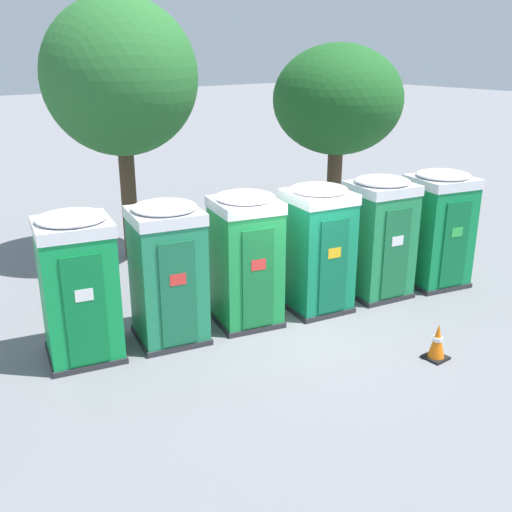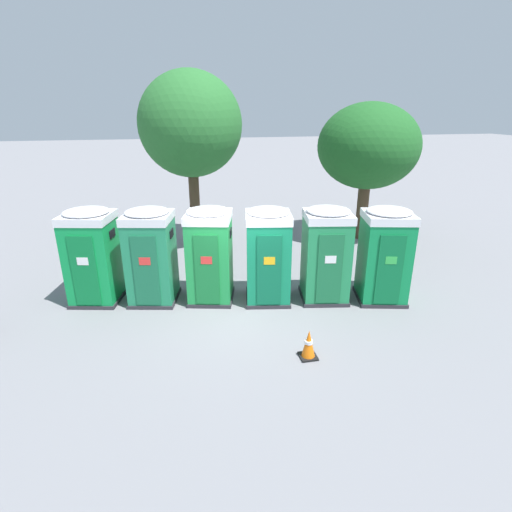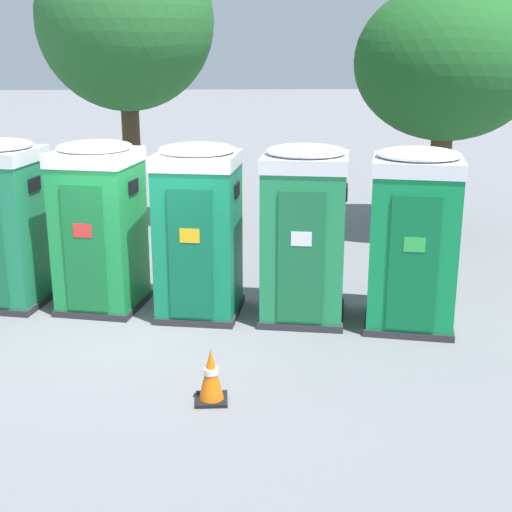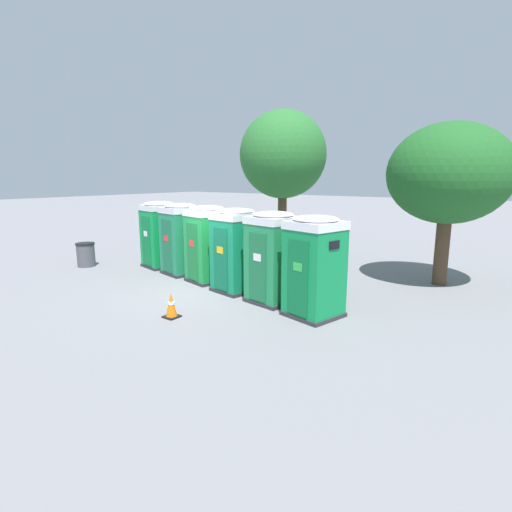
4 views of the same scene
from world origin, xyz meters
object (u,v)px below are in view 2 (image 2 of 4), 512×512
object	(u,v)px
portapotty_1	(151,255)
portapotty_0	(93,255)
portapotty_3	(268,255)
street_tree_0	(191,125)
portapotty_4	(326,254)
traffic_cone	(309,344)
portapotty_2	(210,255)
street_tree_1	(368,147)
portapotty_5	(384,255)

from	to	relation	value
portapotty_1	portapotty_0	bearing A→B (deg)	168.05
portapotty_1	portapotty_3	distance (m)	3.05
portapotty_1	street_tree_0	xyz separation A→B (m)	(1.46, 4.44, 3.03)
portapotty_4	traffic_cone	size ratio (longest dim) A/B	3.97
portapotty_2	street_tree_1	world-z (taller)	street_tree_1
portapotty_0	street_tree_1	size ratio (longest dim) A/B	0.50
portapotty_4	portapotty_5	world-z (taller)	same
portapotty_2	street_tree_1	bearing A→B (deg)	33.06
portapotty_0	portapotty_3	world-z (taller)	same
portapotty_3	portapotty_4	bearing A→B (deg)	-8.99
portapotty_4	street_tree_1	distance (m)	6.24
portapotty_2	portapotty_3	bearing A→B (deg)	-13.43
portapotty_5	street_tree_0	size ratio (longest dim) A/B	0.41
portapotty_0	street_tree_0	size ratio (longest dim) A/B	0.41
street_tree_1	traffic_cone	size ratio (longest dim) A/B	7.98
portapotty_4	portapotty_5	bearing A→B (deg)	-14.17
portapotty_0	portapotty_2	distance (m)	3.05
portapotty_4	street_tree_0	distance (m)	6.82
street_tree_0	traffic_cone	distance (m)	8.98
portapotty_0	portapotty_4	distance (m)	6.11
portapotty_2	portapotty_5	distance (m)	4.58
portapotty_3	street_tree_1	world-z (taller)	street_tree_1
portapotty_1	portapotty_4	size ratio (longest dim) A/B	1.00
street_tree_1	traffic_cone	world-z (taller)	street_tree_1
street_tree_0	street_tree_1	xyz separation A→B (m)	(6.43, -0.55, -0.79)
street_tree_0	portapotty_0	bearing A→B (deg)	-125.54
street_tree_1	traffic_cone	bearing A→B (deg)	-122.78
portapotty_0	portapotty_3	bearing A→B (deg)	-11.71
portapotty_5	traffic_cone	distance (m)	3.68
portapotty_0	portapotty_3	xyz separation A→B (m)	(4.48, -0.93, 0.00)
portapotty_4	traffic_cone	world-z (taller)	portapotty_4
portapotty_1	portapotty_4	distance (m)	4.58
portapotty_0	traffic_cone	bearing A→B (deg)	-38.52
portapotty_5	street_tree_0	xyz separation A→B (m)	(-4.53, 5.67, 3.03)
portapotty_0	street_tree_0	xyz separation A→B (m)	(2.95, 4.13, 3.03)
portapotty_1	street_tree_1	world-z (taller)	street_tree_1
traffic_cone	portapotty_0	bearing A→B (deg)	141.48
portapotty_2	portapotty_1	bearing A→B (deg)	170.24
portapotty_4	traffic_cone	xyz separation A→B (m)	(-1.32, -2.55, -0.97)
portapotty_1	street_tree_1	size ratio (longest dim) A/B	0.50
portapotty_2	traffic_cone	world-z (taller)	portapotty_2
portapotty_5	portapotty_0	bearing A→B (deg)	168.34
portapotty_0	traffic_cone	distance (m)	6.05
portapotty_0	portapotty_1	distance (m)	1.53
portapotty_3	portapotty_4	size ratio (longest dim) A/B	1.00
portapotty_3	portapotty_2	bearing A→B (deg)	166.57
portapotty_0	portapotty_1	bearing A→B (deg)	-11.95
portapotty_0	street_tree_1	world-z (taller)	street_tree_1
portapotty_5	traffic_cone	bearing A→B (deg)	-142.08
portapotty_3	street_tree_1	xyz separation A→B (m)	(4.89, 4.51, 2.24)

